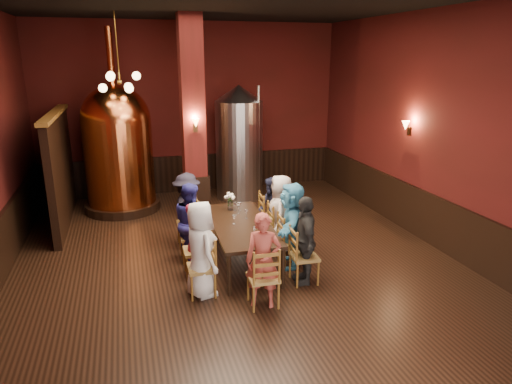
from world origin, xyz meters
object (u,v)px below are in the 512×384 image
object	(u,v)px
person_2	(191,222)
rose_vase	(230,199)
dining_table	(241,227)
person_1	(196,240)
person_0	(201,249)
copper_kettle	(118,147)
steel_vessel	(239,143)

from	to	relation	value
person_2	rose_vase	world-z (taller)	person_2
dining_table	person_2	bearing A→B (deg)	158.78
person_1	rose_vase	xyz separation A→B (m)	(0.85, 1.08, 0.33)
person_2	rose_vase	distance (m)	0.96
person_0	copper_kettle	xyz separation A→B (m)	(-1.16, 4.70, 0.78)
copper_kettle	steel_vessel	distance (m)	3.02
person_0	person_1	world-z (taller)	person_0
person_0	rose_vase	bearing A→B (deg)	-39.14
steel_vessel	person_1	bearing A→B (deg)	-113.43
copper_kettle	person_2	bearing A→B (deg)	-70.32
person_2	copper_kettle	bearing A→B (deg)	6.04
person_1	copper_kettle	size ratio (longest dim) A/B	0.31
dining_table	person_2	xyz separation A→B (m)	(-0.84, 0.36, 0.04)
person_0	rose_vase	world-z (taller)	person_0
dining_table	person_0	distance (m)	1.31
rose_vase	dining_table	bearing A→B (deg)	-89.17
person_2	steel_vessel	bearing A→B (deg)	-40.53
dining_table	person_1	distance (m)	0.91
dining_table	steel_vessel	world-z (taller)	steel_vessel
dining_table	copper_kettle	size ratio (longest dim) A/B	0.57
person_1	steel_vessel	distance (m)	4.67
dining_table	person_1	size ratio (longest dim) A/B	1.87
person_0	person_1	size ratio (longest dim) A/B	1.17
person_2	dining_table	bearing A→B (deg)	-126.94
dining_table	person_0	world-z (taller)	person_0
person_0	steel_vessel	world-z (taller)	steel_vessel
dining_table	copper_kettle	bearing A→B (deg)	120.79
steel_vessel	dining_table	bearing A→B (deg)	-103.85
person_0	steel_vessel	size ratio (longest dim) A/B	0.52
dining_table	rose_vase	size ratio (longest dim) A/B	6.90
person_0	person_2	bearing A→B (deg)	-14.68
dining_table	person_0	xyz separation A→B (m)	(-0.89, -0.97, 0.08)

